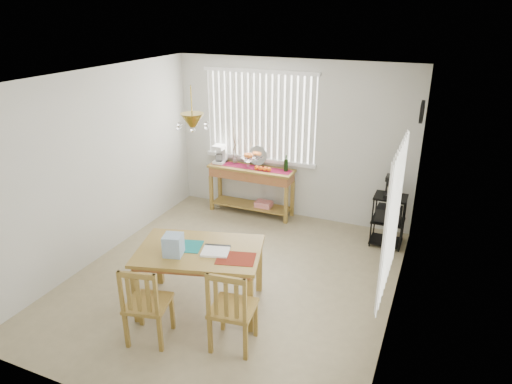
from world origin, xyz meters
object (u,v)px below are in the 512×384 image
at_px(sideboard, 252,179).
at_px(wire_cart, 389,216).
at_px(dining_table, 200,256).
at_px(chair_left, 146,304).
at_px(chair_right, 232,309).
at_px(cart_items, 392,186).

distance_m(sideboard, wire_cart, 2.33).
height_order(sideboard, dining_table, sideboard).
relative_size(dining_table, chair_left, 1.72).
height_order(sideboard, chair_right, chair_right).
distance_m(wire_cart, cart_items, 0.46).
bearing_deg(sideboard, cart_items, -5.95).
bearing_deg(chair_right, sideboard, 110.20).
xyz_separation_m(cart_items, chair_left, (-2.00, -3.19, -0.48)).
distance_m(sideboard, chair_right, 3.38).
bearing_deg(chair_left, cart_items, 57.82).
bearing_deg(chair_right, cart_items, 68.69).
height_order(sideboard, chair_left, chair_left).
bearing_deg(sideboard, wire_cart, -6.15).
height_order(wire_cart, dining_table, wire_cart).
xyz_separation_m(chair_left, chair_right, (0.86, 0.26, 0.01)).
bearing_deg(chair_right, wire_cart, 68.63).
xyz_separation_m(cart_items, chair_right, (-1.14, -2.93, -0.46)).
distance_m(cart_items, dining_table, 3.02).
relative_size(wire_cart, dining_table, 0.49).
bearing_deg(chair_right, dining_table, 142.00).
relative_size(cart_items, chair_left, 0.35).
xyz_separation_m(wire_cart, cart_items, (0.00, 0.01, 0.46)).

